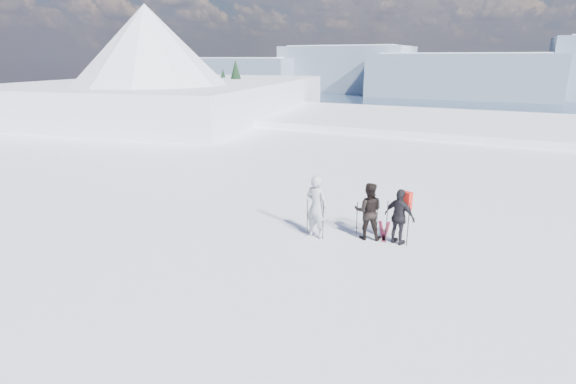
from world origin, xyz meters
name	(u,v)px	position (x,y,z in m)	size (l,w,h in m)	color
lake_basin	(456,203)	(0.00, 30.00, -6.50)	(820.00, 820.00, 71.62)	white
far_mountain_range	(549,72)	(29.60, 454.78, -7.19)	(770.00, 110.00, 53.00)	slate
near_ridge	(194,143)	(-26.56, 29.34, -3.48)	(31.37, 35.68, 25.62)	white
skier_grey	(316,206)	(-1.78, 3.44, 0.97)	(0.71, 0.47, 1.95)	#A0A8AF
skier_dark	(368,211)	(-0.34, 4.00, 0.87)	(0.85, 0.66, 1.75)	black
skier_pack	(400,217)	(0.59, 4.00, 0.83)	(0.98, 0.41, 1.67)	black
backpack	(407,179)	(0.68, 4.24, 1.93)	(0.36, 0.20, 0.53)	red
ski_poles	(361,221)	(-0.49, 3.74, 0.63)	(2.93, 0.64, 1.33)	black
skis_loose	(384,231)	(-0.01, 4.79, 0.01)	(0.62, 1.70, 0.03)	black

